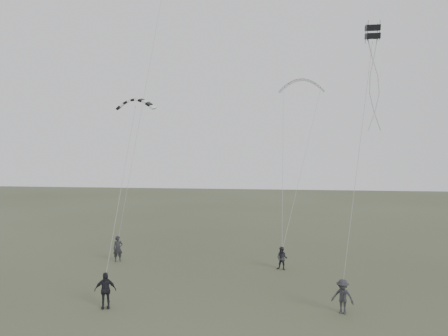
# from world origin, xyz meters

# --- Properties ---
(ground) EXTENTS (140.00, 140.00, 0.00)m
(ground) POSITION_xyz_m (0.00, 0.00, 0.00)
(ground) COLOR #3C432C
(ground) RESTS_ON ground
(flyer_left) EXTENTS (0.79, 0.71, 1.82)m
(flyer_left) POSITION_xyz_m (-6.91, 6.76, 0.91)
(flyer_left) COLOR black
(flyer_left) RESTS_ON ground
(flyer_right) EXTENTS (0.87, 0.76, 1.52)m
(flyer_right) POSITION_xyz_m (4.75, 6.14, 0.76)
(flyer_right) COLOR #232328
(flyer_right) RESTS_ON ground
(flyer_center) EXTENTS (1.14, 0.74, 1.81)m
(flyer_center) POSITION_xyz_m (-3.94, -2.33, 0.90)
(flyer_center) COLOR black
(flyer_center) RESTS_ON ground
(flyer_far) EXTENTS (1.23, 0.99, 1.66)m
(flyer_far) POSITION_xyz_m (7.72, -1.42, 0.83)
(flyer_far) COLOR #26272B
(flyer_far) RESTS_ON ground
(kite_pale_large) EXTENTS (3.95, 1.20, 1.76)m
(kite_pale_large) POSITION_xyz_m (6.29, 15.78, 14.08)
(kite_pale_large) COLOR #AEB1B4
(kite_pale_large) RESTS_ON flyer_right
(kite_striped) EXTENTS (2.66, 0.94, 1.19)m
(kite_striped) POSITION_xyz_m (-5.06, 5.50, 11.35)
(kite_striped) COLOR black
(kite_striped) RESTS_ON flyer_center
(kite_box) EXTENTS (0.72, 0.86, 0.88)m
(kite_box) POSITION_xyz_m (9.58, 1.84, 14.30)
(kite_box) COLOR black
(kite_box) RESTS_ON flyer_far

